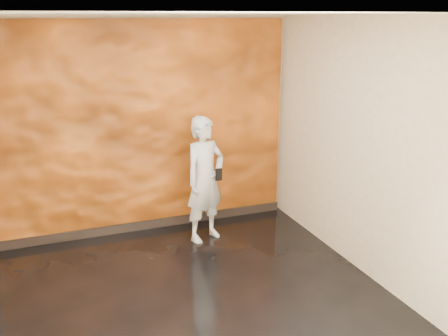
% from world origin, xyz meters
% --- Properties ---
extents(room, '(4.02, 4.02, 2.81)m').
position_xyz_m(room, '(0.00, 0.00, 1.40)').
color(room, black).
rests_on(room, ground).
extents(feature_wall, '(3.90, 0.06, 2.75)m').
position_xyz_m(feature_wall, '(0.00, 1.96, 1.38)').
color(feature_wall, orange).
rests_on(feature_wall, ground).
extents(baseboard, '(3.90, 0.04, 0.12)m').
position_xyz_m(baseboard, '(0.00, 1.92, 0.06)').
color(baseboard, black).
rests_on(baseboard, ground).
extents(man, '(0.69, 0.58, 1.61)m').
position_xyz_m(man, '(0.63, 1.35, 0.81)').
color(man, '#A6ACB7').
rests_on(man, ground).
extents(phone, '(0.08, 0.02, 0.16)m').
position_xyz_m(phone, '(0.73, 1.14, 0.92)').
color(phone, black).
rests_on(phone, man).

